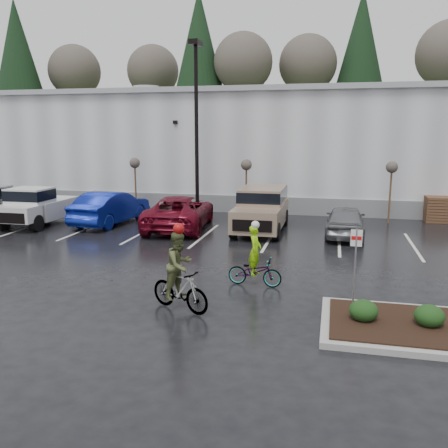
% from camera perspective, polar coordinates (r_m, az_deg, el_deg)
% --- Properties ---
extents(ground, '(120.00, 120.00, 0.00)m').
position_cam_1_polar(ground, '(13.64, -1.12, -9.08)').
color(ground, black).
rests_on(ground, ground).
extents(warehouse, '(60.50, 15.50, 7.20)m').
position_cam_1_polar(warehouse, '(34.56, 7.94, 9.29)').
color(warehouse, '#B2B4B7').
rests_on(warehouse, ground).
extents(wooded_ridge, '(80.00, 25.00, 6.00)m').
position_cam_1_polar(wooded_ridge, '(57.52, 10.06, 9.29)').
color(wooded_ridge, '#233E1A').
rests_on(wooded_ridge, ground).
extents(lamppost, '(0.50, 1.00, 9.22)m').
position_cam_1_polar(lamppost, '(25.45, -3.35, 13.33)').
color(lamppost, black).
rests_on(lamppost, ground).
extents(sapling_west, '(0.60, 0.60, 3.20)m').
position_cam_1_polar(sapling_west, '(27.81, -10.68, 6.87)').
color(sapling_west, '#4D351E').
rests_on(sapling_west, ground).
extents(sapling_mid, '(0.60, 0.60, 3.20)m').
position_cam_1_polar(sapling_mid, '(25.90, 2.71, 6.75)').
color(sapling_mid, '#4D351E').
rests_on(sapling_mid, ground).
extents(sapling_east, '(0.60, 0.60, 3.20)m').
position_cam_1_polar(sapling_east, '(25.64, 19.52, 6.08)').
color(sapling_east, '#4D351E').
rests_on(sapling_east, ground).
extents(pallet_stack_a, '(1.20, 1.20, 1.35)m').
position_cam_1_polar(pallet_stack_a, '(27.24, 24.24, 1.64)').
color(pallet_stack_a, '#4D351E').
rests_on(pallet_stack_a, ground).
extents(shrub_a, '(0.70, 0.70, 0.52)m').
position_cam_1_polar(shrub_a, '(12.22, 16.44, -9.95)').
color(shrub_a, black).
rests_on(shrub_a, curb_island).
extents(shrub_b, '(0.70, 0.70, 0.52)m').
position_cam_1_polar(shrub_b, '(12.42, 23.47, -10.10)').
color(shrub_b, black).
rests_on(shrub_b, curb_island).
extents(fire_lane_sign, '(0.30, 0.05, 2.20)m').
position_cam_1_polar(fire_lane_sign, '(13.05, 15.52, -3.97)').
color(fire_lane_sign, gray).
rests_on(fire_lane_sign, ground).
extents(pickup_silver, '(2.10, 5.20, 1.96)m').
position_cam_1_polar(pickup_silver, '(27.67, -25.34, 2.32)').
color(pickup_silver, '#95979B').
rests_on(pickup_silver, ground).
extents(pickup_white, '(2.10, 5.20, 1.96)m').
position_cam_1_polar(pickup_white, '(26.06, -21.10, 2.17)').
color(pickup_white, silver).
rests_on(pickup_white, ground).
extents(car_blue, '(2.32, 5.30, 1.69)m').
position_cam_1_polar(car_blue, '(24.98, -13.45, 1.94)').
color(car_blue, navy).
rests_on(car_blue, ground).
extents(car_red, '(3.29, 6.10, 1.62)m').
position_cam_1_polar(car_red, '(23.24, -5.35, 1.44)').
color(car_red, maroon).
rests_on(car_red, ground).
extents(suv_tan, '(2.20, 5.10, 2.06)m').
position_cam_1_polar(suv_tan, '(22.52, 4.48, 1.70)').
color(suv_tan, gray).
rests_on(suv_tan, ground).
extents(car_grey, '(1.79, 4.25, 1.43)m').
position_cam_1_polar(car_grey, '(22.09, 14.37, 0.38)').
color(car_grey, slate).
rests_on(car_grey, ground).
extents(cyclist_hivis, '(1.73, 0.72, 2.04)m').
position_cam_1_polar(cyclist_hivis, '(14.66, 3.73, -5.00)').
color(cyclist_hivis, '#3F3F44').
rests_on(cyclist_hivis, ground).
extents(cyclist_olive, '(1.89, 1.21, 2.37)m').
position_cam_1_polar(cyclist_olive, '(12.66, -5.36, -6.62)').
color(cyclist_olive, '#3F3F44').
rests_on(cyclist_olive, ground).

